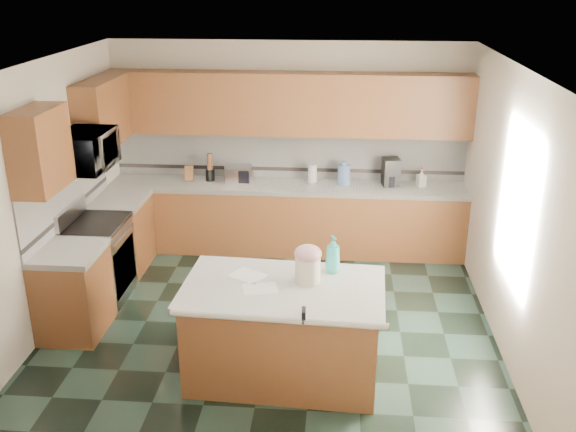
# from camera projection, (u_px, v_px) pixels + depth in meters

# --- Properties ---
(floor) EXTENTS (4.60, 4.60, 0.00)m
(floor) POSITION_uv_depth(u_px,v_px,m) (271.00, 326.00, 6.76)
(floor) COLOR black
(floor) RESTS_ON ground
(ceiling) EXTENTS (4.60, 4.60, 0.00)m
(ceiling) POSITION_uv_depth(u_px,v_px,m) (268.00, 66.00, 5.78)
(ceiling) COLOR white
(ceiling) RESTS_ON ground
(wall_back) EXTENTS (4.60, 0.04, 2.70)m
(wall_back) POSITION_uv_depth(u_px,v_px,m) (289.00, 146.00, 8.43)
(wall_back) COLOR beige
(wall_back) RESTS_ON ground
(wall_front) EXTENTS (4.60, 0.04, 2.70)m
(wall_front) POSITION_uv_depth(u_px,v_px,m) (231.00, 331.00, 4.11)
(wall_front) COLOR beige
(wall_front) RESTS_ON ground
(wall_left) EXTENTS (0.04, 4.60, 2.70)m
(wall_left) POSITION_uv_depth(u_px,v_px,m) (41.00, 200.00, 6.44)
(wall_left) COLOR beige
(wall_left) RESTS_ON ground
(wall_right) EXTENTS (0.04, 4.60, 2.70)m
(wall_right) POSITION_uv_depth(u_px,v_px,m) (512.00, 213.00, 6.10)
(wall_right) COLOR beige
(wall_right) RESTS_ON ground
(back_base_cab) EXTENTS (4.60, 0.60, 0.86)m
(back_base_cab) POSITION_uv_depth(u_px,v_px,m) (287.00, 220.00, 8.46)
(back_base_cab) COLOR #472512
(back_base_cab) RESTS_ON ground
(back_countertop) EXTENTS (4.60, 0.64, 0.06)m
(back_countertop) POSITION_uv_depth(u_px,v_px,m) (287.00, 186.00, 8.30)
(back_countertop) COLOR silver
(back_countertop) RESTS_ON back_base_cab
(back_upper_cab) EXTENTS (4.60, 0.33, 0.78)m
(back_upper_cab) POSITION_uv_depth(u_px,v_px,m) (288.00, 104.00, 8.04)
(back_upper_cab) COLOR #472512
(back_upper_cab) RESTS_ON wall_back
(back_backsplash) EXTENTS (4.60, 0.02, 0.63)m
(back_backsplash) POSITION_uv_depth(u_px,v_px,m) (289.00, 155.00, 8.44)
(back_backsplash) COLOR silver
(back_backsplash) RESTS_ON back_countertop
(back_accent_band) EXTENTS (4.60, 0.01, 0.05)m
(back_accent_band) POSITION_uv_depth(u_px,v_px,m) (288.00, 169.00, 8.50)
(back_accent_band) COLOR black
(back_accent_band) RESTS_ON back_countertop
(left_base_cab_rear) EXTENTS (0.60, 0.82, 0.86)m
(left_base_cab_rear) POSITION_uv_depth(u_px,v_px,m) (122.00, 236.00, 7.95)
(left_base_cab_rear) COLOR #472512
(left_base_cab_rear) RESTS_ON ground
(left_counter_rear) EXTENTS (0.64, 0.82, 0.06)m
(left_counter_rear) POSITION_uv_depth(u_px,v_px,m) (118.00, 201.00, 7.79)
(left_counter_rear) COLOR silver
(left_counter_rear) RESTS_ON left_base_cab_rear
(left_base_cab_front) EXTENTS (0.60, 0.72, 0.86)m
(left_base_cab_front) POSITION_uv_depth(u_px,v_px,m) (73.00, 294.00, 6.53)
(left_base_cab_front) COLOR #472512
(left_base_cab_front) RESTS_ON ground
(left_counter_front) EXTENTS (0.64, 0.72, 0.06)m
(left_counter_front) POSITION_uv_depth(u_px,v_px,m) (68.00, 253.00, 6.36)
(left_counter_front) COLOR silver
(left_counter_front) RESTS_ON left_base_cab_front
(left_backsplash) EXTENTS (0.02, 2.30, 0.63)m
(left_backsplash) POSITION_uv_depth(u_px,v_px,m) (67.00, 193.00, 7.00)
(left_backsplash) COLOR silver
(left_backsplash) RESTS_ON wall_left
(left_accent_band) EXTENTS (0.01, 2.30, 0.05)m
(left_accent_band) POSITION_uv_depth(u_px,v_px,m) (70.00, 210.00, 7.07)
(left_accent_band) COLOR black
(left_accent_band) RESTS_ON wall_left
(left_upper_cab_rear) EXTENTS (0.33, 1.09, 0.78)m
(left_upper_cab_rear) POSITION_uv_depth(u_px,v_px,m) (102.00, 113.00, 7.54)
(left_upper_cab_rear) COLOR #472512
(left_upper_cab_rear) RESTS_ON wall_left
(left_upper_cab_front) EXTENTS (0.33, 0.72, 0.78)m
(left_upper_cab_front) POSITION_uv_depth(u_px,v_px,m) (40.00, 150.00, 6.00)
(left_upper_cab_front) COLOR #472512
(left_upper_cab_front) RESTS_ON wall_left
(range_body) EXTENTS (0.60, 0.76, 0.88)m
(range_body) POSITION_uv_depth(u_px,v_px,m) (99.00, 262.00, 7.21)
(range_body) COLOR #B7B7BC
(range_body) RESTS_ON ground
(range_oven_door) EXTENTS (0.02, 0.68, 0.55)m
(range_oven_door) POSITION_uv_depth(u_px,v_px,m) (124.00, 266.00, 7.21)
(range_oven_door) COLOR black
(range_oven_door) RESTS_ON range_body
(range_cooktop) EXTENTS (0.62, 0.78, 0.04)m
(range_cooktop) POSITION_uv_depth(u_px,v_px,m) (95.00, 224.00, 7.05)
(range_cooktop) COLOR black
(range_cooktop) RESTS_ON range_body
(range_handle) EXTENTS (0.02, 0.66, 0.02)m
(range_handle) POSITION_uv_depth(u_px,v_px,m) (124.00, 235.00, 7.07)
(range_handle) COLOR #B7B7BC
(range_handle) RESTS_ON range_body
(range_backguard) EXTENTS (0.06, 0.76, 0.18)m
(range_backguard) POSITION_uv_depth(u_px,v_px,m) (70.00, 213.00, 7.02)
(range_backguard) COLOR #B7B7BC
(range_backguard) RESTS_ON range_body
(microwave) EXTENTS (0.50, 0.73, 0.41)m
(microwave) POSITION_uv_depth(u_px,v_px,m) (86.00, 151.00, 6.75)
(microwave) COLOR #B7B7BC
(microwave) RESTS_ON wall_left
(island_base) EXTENTS (1.72, 1.04, 0.86)m
(island_base) POSITION_uv_depth(u_px,v_px,m) (283.00, 334.00, 5.81)
(island_base) COLOR #472512
(island_base) RESTS_ON ground
(island_top) EXTENTS (1.83, 1.15, 0.06)m
(island_top) POSITION_uv_depth(u_px,v_px,m) (283.00, 289.00, 5.64)
(island_top) COLOR silver
(island_top) RESTS_ON island_base
(island_bullnose) EXTENTS (1.77, 0.15, 0.06)m
(island_bullnose) POSITION_uv_depth(u_px,v_px,m) (278.00, 319.00, 5.15)
(island_bullnose) COLOR silver
(island_bullnose) RESTS_ON island_base
(treat_jar) EXTENTS (0.24, 0.24, 0.24)m
(treat_jar) POSITION_uv_depth(u_px,v_px,m) (308.00, 269.00, 5.67)
(treat_jar) COLOR silver
(treat_jar) RESTS_ON island_top
(treat_jar_lid) EXTENTS (0.24, 0.24, 0.15)m
(treat_jar_lid) POSITION_uv_depth(u_px,v_px,m) (308.00, 254.00, 5.61)
(treat_jar_lid) COLOR #D1909C
(treat_jar_lid) RESTS_ON treat_jar
(treat_jar_knob) EXTENTS (0.08, 0.03, 0.03)m
(treat_jar_knob) POSITION_uv_depth(u_px,v_px,m) (308.00, 248.00, 5.59)
(treat_jar_knob) COLOR tan
(treat_jar_knob) RESTS_ON treat_jar_lid
(treat_jar_knob_end_l) EXTENTS (0.04, 0.04, 0.04)m
(treat_jar_knob_end_l) POSITION_uv_depth(u_px,v_px,m) (303.00, 248.00, 5.60)
(treat_jar_knob_end_l) COLOR tan
(treat_jar_knob_end_l) RESTS_ON treat_jar_lid
(treat_jar_knob_end_r) EXTENTS (0.04, 0.04, 0.04)m
(treat_jar_knob_end_r) POSITION_uv_depth(u_px,v_px,m) (313.00, 248.00, 5.59)
(treat_jar_knob_end_r) COLOR tan
(treat_jar_knob_end_r) RESTS_ON treat_jar_lid
(soap_bottle_island) EXTENTS (0.18, 0.18, 0.35)m
(soap_bottle_island) POSITION_uv_depth(u_px,v_px,m) (333.00, 254.00, 5.83)
(soap_bottle_island) COLOR teal
(soap_bottle_island) RESTS_ON island_top
(paper_sheet_a) EXTENTS (0.34, 0.29, 0.00)m
(paper_sheet_a) POSITION_uv_depth(u_px,v_px,m) (260.00, 288.00, 5.58)
(paper_sheet_a) COLOR white
(paper_sheet_a) RESTS_ON island_top
(paper_sheet_b) EXTENTS (0.38, 0.35, 0.00)m
(paper_sheet_b) POSITION_uv_depth(u_px,v_px,m) (248.00, 276.00, 5.82)
(paper_sheet_b) COLOR white
(paper_sheet_b) RESTS_ON island_top
(clamp_body) EXTENTS (0.04, 0.11, 0.10)m
(clamp_body) POSITION_uv_depth(u_px,v_px,m) (304.00, 315.00, 5.14)
(clamp_body) COLOR black
(clamp_body) RESTS_ON island_top
(clamp_handle) EXTENTS (0.02, 0.08, 0.02)m
(clamp_handle) POSITION_uv_depth(u_px,v_px,m) (303.00, 321.00, 5.09)
(clamp_handle) COLOR black
(clamp_handle) RESTS_ON island_top
(knife_block) EXTENTS (0.13, 0.16, 0.22)m
(knife_block) POSITION_uv_depth(u_px,v_px,m) (189.00, 173.00, 8.39)
(knife_block) COLOR #472814
(knife_block) RESTS_ON back_countertop
(utensil_crock) EXTENTS (0.12, 0.12, 0.15)m
(utensil_crock) POSITION_uv_depth(u_px,v_px,m) (210.00, 175.00, 8.41)
(utensil_crock) COLOR black
(utensil_crock) RESTS_ON back_countertop
(utensil_bundle) EXTENTS (0.07, 0.07, 0.22)m
(utensil_bundle) POSITION_uv_depth(u_px,v_px,m) (210.00, 162.00, 8.34)
(utensil_bundle) COLOR #472814
(utensil_bundle) RESTS_ON utensil_crock
(toaster_oven) EXTENTS (0.40, 0.31, 0.21)m
(toaster_oven) POSITION_uv_depth(u_px,v_px,m) (238.00, 174.00, 8.34)
(toaster_oven) COLOR #B7B7BC
(toaster_oven) RESTS_ON back_countertop
(toaster_oven_door) EXTENTS (0.31, 0.01, 0.17)m
(toaster_oven_door) POSITION_uv_depth(u_px,v_px,m) (237.00, 177.00, 8.24)
(toaster_oven_door) COLOR black
(toaster_oven_door) RESTS_ON toaster_oven
(paper_towel) EXTENTS (0.11, 0.11, 0.25)m
(paper_towel) POSITION_uv_depth(u_px,v_px,m) (312.00, 173.00, 8.31)
(paper_towel) COLOR white
(paper_towel) RESTS_ON back_countertop
(paper_towel_base) EXTENTS (0.17, 0.17, 0.01)m
(paper_towel_base) POSITION_uv_depth(u_px,v_px,m) (312.00, 182.00, 8.35)
(paper_towel_base) COLOR #B7B7BC
(paper_towel_base) RESTS_ON back_countertop
(water_jug) EXTENTS (0.16, 0.16, 0.26)m
(water_jug) POSITION_uv_depth(u_px,v_px,m) (344.00, 175.00, 8.24)
(water_jug) COLOR #5C7DB0
(water_jug) RESTS_ON back_countertop
(water_jug_neck) EXTENTS (0.08, 0.08, 0.04)m
(water_jug_neck) POSITION_uv_depth(u_px,v_px,m) (344.00, 163.00, 8.18)
(water_jug_neck) COLOR #5C7DB0
(water_jug_neck) RESTS_ON water_jug
(coffee_maker) EXTENTS (0.24, 0.25, 0.35)m
(coffee_maker) POSITION_uv_depth(u_px,v_px,m) (391.00, 172.00, 8.20)
(coffee_maker) COLOR black
(coffee_maker) RESTS_ON back_countertop
(coffee_carafe) EXTENTS (0.14, 0.14, 0.14)m
(coffee_carafe) POSITION_uv_depth(u_px,v_px,m) (391.00, 181.00, 8.18)
(coffee_carafe) COLOR black
(coffee_carafe) RESTS_ON back_countertop
(soap_bottle_back) EXTENTS (0.13, 0.14, 0.23)m
(soap_bottle_back) POSITION_uv_depth(u_px,v_px,m) (421.00, 178.00, 8.16)
(soap_bottle_back) COLOR white
(soap_bottle_back) RESTS_ON back_countertop
(soap_back_cap) EXTENTS (0.02, 0.02, 0.03)m
(soap_back_cap) POSITION_uv_depth(u_px,v_px,m) (422.00, 168.00, 8.11)
(soap_back_cap) COLOR red
(soap_back_cap) RESTS_ON soap_bottle_back
(window_light_proxy) EXTENTS (0.02, 1.40, 1.10)m
(window_light_proxy) POSITION_uv_depth(u_px,v_px,m) (516.00, 206.00, 5.86)
(window_light_proxy) COLOR white
(window_light_proxy) RESTS_ON wall_right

